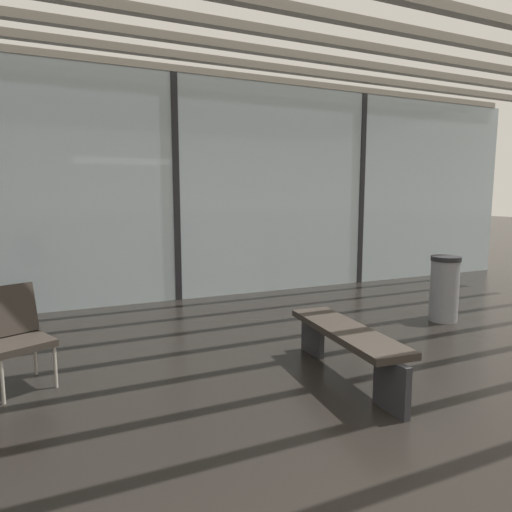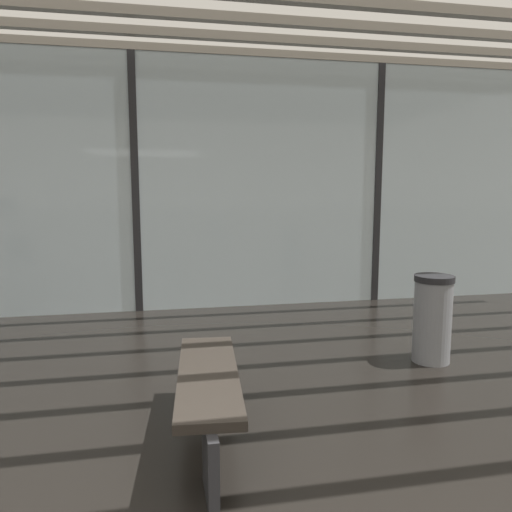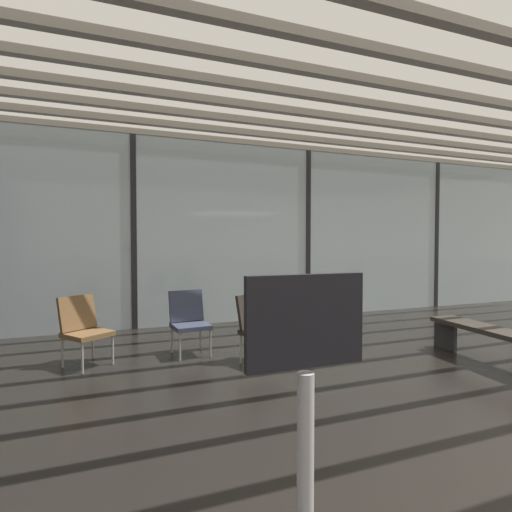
# 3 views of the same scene
# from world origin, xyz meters

# --- Properties ---
(glass_curtain_wall) EXTENTS (14.00, 0.08, 3.47)m
(glass_curtain_wall) POSITION_xyz_m (0.00, 5.20, 1.74)
(glass_curtain_wall) COLOR silver
(glass_curtain_wall) RESTS_ON ground
(window_mullion_0) EXTENTS (0.10, 0.12, 3.47)m
(window_mullion_0) POSITION_xyz_m (-3.50, 5.20, 1.74)
(window_mullion_0) COLOR black
(window_mullion_0) RESTS_ON ground
(window_mullion_1) EXTENTS (0.10, 0.12, 3.47)m
(window_mullion_1) POSITION_xyz_m (0.00, 5.20, 1.74)
(window_mullion_1) COLOR black
(window_mullion_1) RESTS_ON ground
(window_mullion_2) EXTENTS (0.10, 0.12, 3.47)m
(window_mullion_2) POSITION_xyz_m (3.50, 5.20, 1.74)
(window_mullion_2) COLOR black
(window_mullion_2) RESTS_ON ground
(ceiling_slats) EXTENTS (13.72, 6.72, 0.10)m
(ceiling_slats) POSITION_xyz_m (0.00, 1.90, 3.52)
(ceiling_slats) COLOR gray
(ceiling_slats) RESTS_ON glass_curtain_wall
(parked_airplane) EXTENTS (11.91, 4.35, 4.35)m
(parked_airplane) POSITION_xyz_m (-0.55, 10.29, 2.18)
(parked_airplane) COLOR silver
(parked_airplane) RESTS_ON ground
(lounge_chair_0) EXTENTS (0.53, 0.57, 0.87)m
(lounge_chair_0) POSITION_xyz_m (-2.89, 3.28, 0.49)
(lounge_chair_0) COLOR #33384C
(lounge_chair_0) RESTS_ON ground
(lounge_chair_2) EXTENTS (0.70, 0.71, 0.87)m
(lounge_chair_2) POSITION_xyz_m (-4.24, 3.25, 0.49)
(lounge_chair_2) COLOR brown
(lounge_chair_2) RESTS_ON ground
(lounge_chair_3) EXTENTS (0.65, 0.67, 0.87)m
(lounge_chair_3) POSITION_xyz_m (-2.11, 2.56, 0.49)
(lounge_chair_3) COLOR #28231E
(lounge_chair_3) RESTS_ON ground
(waiting_bench) EXTENTS (0.52, 1.70, 0.47)m
(waiting_bench) POSITION_xyz_m (0.60, 1.51, 0.36)
(waiting_bench) COLOR #28231E
(waiting_bench) RESTS_ON ground
(info_sign) EXTENTS (0.44, 0.32, 1.44)m
(info_sign) POSITION_xyz_m (-3.30, -0.95, 0.68)
(info_sign) COLOR #333333
(info_sign) RESTS_ON ground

